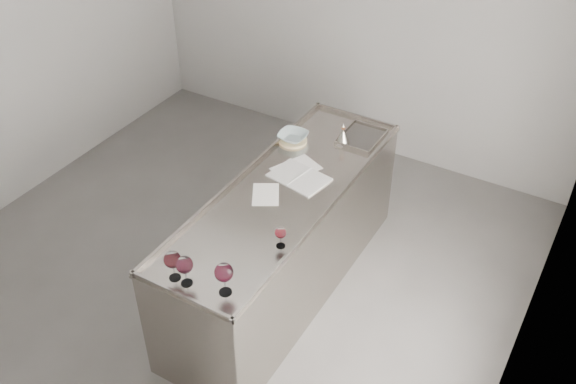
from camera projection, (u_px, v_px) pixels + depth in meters
The scene contains 12 objects.
room_shell at pixel (197, 137), 4.29m from camera, with size 4.54×5.04×2.84m.
counter at pixel (285, 240), 4.86m from camera, with size 0.77×2.42×0.97m.
wine_glass_left at pixel (172, 260), 3.80m from camera, with size 0.10×0.10×0.21m.
wine_glass_middle at pixel (185, 265), 3.76m from camera, with size 0.10×0.10×0.21m.
wine_glass_right at pixel (224, 273), 3.70m from camera, with size 0.11×0.11×0.22m.
wine_glass_small at pixel (281, 233), 4.05m from camera, with size 0.07×0.07×0.15m.
notebook at pixel (299, 177), 4.70m from camera, with size 0.46×0.36×0.02m.
loose_paper_top at pixel (266, 194), 4.55m from camera, with size 0.19×0.26×0.00m, color white.
loose_paper_under at pixel (296, 168), 4.79m from camera, with size 0.24×0.34×0.00m, color silver.
trivet at pixel (293, 140), 5.09m from camera, with size 0.23×0.23×0.02m, color #CEBA85.
ceramic_bowl at pixel (293, 136), 5.07m from camera, with size 0.23×0.23×0.06m, color #98ADB1.
wine_funnel at pixel (343, 137), 5.04m from camera, with size 0.12×0.12×0.18m.
Camera 1 is at (2.36, -2.83, 3.71)m, focal length 40.00 mm.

